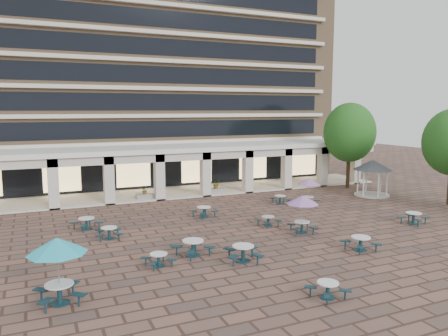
{
  "coord_description": "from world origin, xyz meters",
  "views": [
    {
      "loc": [
        -11.96,
        -23.42,
        7.71
      ],
      "look_at": [
        -0.24,
        3.0,
        3.81
      ],
      "focal_mm": 35.0,
      "sensor_mm": 36.0,
      "label": 1
    }
  ],
  "objects_px": {
    "picnic_table_1": "(243,252)",
    "picnic_table_2": "(328,288)",
    "picnic_table_0": "(159,259)",
    "gazebo": "(373,169)",
    "planter_right": "(216,188)",
    "planter_left": "(145,195)"
  },
  "relations": [
    {
      "from": "picnic_table_1",
      "to": "picnic_table_2",
      "type": "xyz_separation_m",
      "value": [
        1.24,
        -5.32,
        -0.1
      ]
    },
    {
      "from": "picnic_table_0",
      "to": "picnic_table_2",
      "type": "bearing_deg",
      "value": -59.52
    },
    {
      "from": "gazebo",
      "to": "planter_right",
      "type": "height_order",
      "value": "gazebo"
    },
    {
      "from": "picnic_table_0",
      "to": "gazebo",
      "type": "relative_size",
      "value": 0.48
    },
    {
      "from": "picnic_table_1",
      "to": "planter_left",
      "type": "relative_size",
      "value": 1.46
    },
    {
      "from": "picnic_table_1",
      "to": "picnic_table_0",
      "type": "bearing_deg",
      "value": -179.37
    },
    {
      "from": "picnic_table_2",
      "to": "planter_right",
      "type": "bearing_deg",
      "value": 72.04
    },
    {
      "from": "planter_right",
      "to": "picnic_table_0",
      "type": "bearing_deg",
      "value": -121.57
    },
    {
      "from": "picnic_table_0",
      "to": "planter_left",
      "type": "relative_size",
      "value": 1.1
    },
    {
      "from": "picnic_table_0",
      "to": "picnic_table_1",
      "type": "height_order",
      "value": "picnic_table_1"
    },
    {
      "from": "picnic_table_0",
      "to": "planter_right",
      "type": "distance_m",
      "value": 18.83
    },
    {
      "from": "picnic_table_2",
      "to": "picnic_table_1",
      "type": "bearing_deg",
      "value": 96.51
    },
    {
      "from": "picnic_table_0",
      "to": "planter_right",
      "type": "relative_size",
      "value": 1.1
    },
    {
      "from": "picnic_table_2",
      "to": "gazebo",
      "type": "bearing_deg",
      "value": 36.6
    },
    {
      "from": "picnic_table_1",
      "to": "picnic_table_2",
      "type": "distance_m",
      "value": 5.46
    },
    {
      "from": "picnic_table_2",
      "to": "gazebo",
      "type": "relative_size",
      "value": 0.48
    },
    {
      "from": "picnic_table_2",
      "to": "planter_left",
      "type": "height_order",
      "value": "planter_left"
    },
    {
      "from": "picnic_table_0",
      "to": "planter_left",
      "type": "height_order",
      "value": "planter_left"
    },
    {
      "from": "picnic_table_2",
      "to": "picnic_table_0",
      "type": "bearing_deg",
      "value": 123.51
    },
    {
      "from": "picnic_table_1",
      "to": "planter_right",
      "type": "distance_m",
      "value": 18.03
    },
    {
      "from": "picnic_table_0",
      "to": "picnic_table_2",
      "type": "relative_size",
      "value": 1.0
    },
    {
      "from": "picnic_table_0",
      "to": "gazebo",
      "type": "distance_m",
      "value": 24.4
    }
  ]
}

